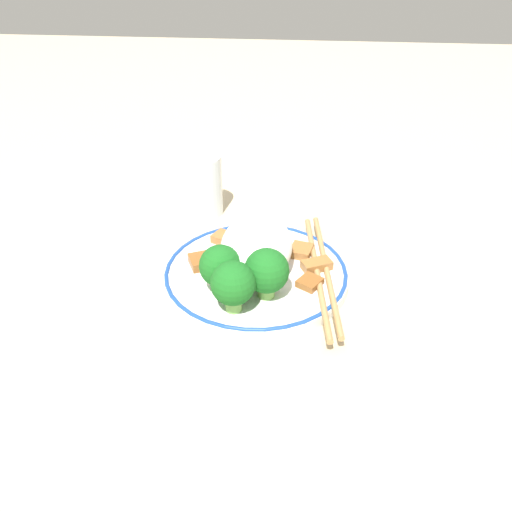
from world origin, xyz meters
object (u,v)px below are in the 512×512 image
broccoli_back_center (233,284)px  drinking_glass (201,185)px  broccoli_back_right (267,272)px  broccoli_back_left (220,267)px  chopsticks (322,269)px  plate (256,273)px

broccoli_back_center → drinking_glass: drinking_glass is taller
broccoli_back_center → broccoli_back_right: 0.04m
broccoli_back_left → chopsticks: 0.12m
broccoli_back_left → chopsticks: size_ratio=0.24×
broccoli_back_right → broccoli_back_left: bearing=86.4°
plate → broccoli_back_center: size_ratio=3.76×
broccoli_back_left → broccoli_back_center: bearing=-149.0°
broccoli_back_left → broccoli_back_right: 0.05m
plate → chopsticks: bearing=-86.1°
plate → broccoli_back_left: 0.07m
chopsticks → drinking_glass: size_ratio=2.72×
broccoli_back_left → broccoli_back_right: bearing=-93.6°
broccoli_back_left → chopsticks: broccoli_back_left is taller
broccoli_back_center → chopsticks: 0.13m
broccoli_back_center → broccoli_back_right: bearing=-49.8°
broccoli_back_center → plate: bearing=-12.0°
broccoli_back_right → chopsticks: size_ratio=0.24×
chopsticks → plate: bearing=93.9°
plate → broccoli_back_center: bearing=168.0°
drinking_glass → plate: bearing=-148.8°
plate → broccoli_back_left: bearing=142.3°
broccoli_back_left → broccoli_back_center: size_ratio=0.99×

